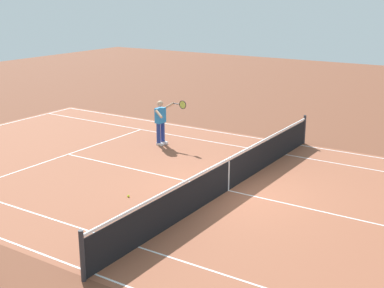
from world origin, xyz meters
name	(u,v)px	position (x,y,z in m)	size (l,w,h in m)	color
ground_plane	(228,190)	(0.00, 0.00, 0.00)	(60.00, 60.00, 0.00)	brown
court_slab	(228,190)	(0.00, 0.00, 0.00)	(24.20, 11.40, 0.00)	#935138
court_line_markings	(228,190)	(0.00, 0.00, 0.00)	(23.85, 11.05, 0.01)	white
tennis_net	(228,174)	(0.00, 0.00, 0.49)	(0.10, 11.70, 1.08)	#2D2D33
tennis_player_near	(161,120)	(4.40, -2.81, 0.93)	(1.09, 0.78, 1.70)	navy
tennis_ball	(128,196)	(2.07, 1.94, 0.03)	(0.07, 0.07, 0.07)	#CCE01E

